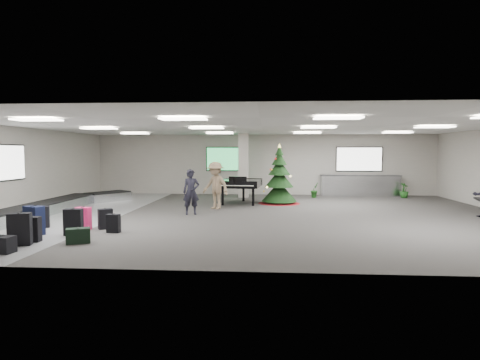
# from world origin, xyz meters

# --- Properties ---
(ground) EXTENTS (18.00, 18.00, 0.00)m
(ground) POSITION_xyz_m (0.00, 0.00, 0.00)
(ground) COLOR #34312F
(ground) RESTS_ON ground
(room_envelope) EXTENTS (18.02, 14.02, 3.21)m
(room_envelope) POSITION_xyz_m (-0.38, 0.67, 2.33)
(room_envelope) COLOR #A3A095
(room_envelope) RESTS_ON ground
(baggage_carousel) EXTENTS (2.28, 9.71, 0.43)m
(baggage_carousel) POSITION_xyz_m (-7.84, -0.08, 0.21)
(baggage_carousel) COLOR silver
(baggage_carousel) RESTS_ON ground
(service_counter) EXTENTS (4.05, 0.65, 1.08)m
(service_counter) POSITION_xyz_m (5.00, 6.65, 0.55)
(service_counter) COLOR silver
(service_counter) RESTS_ON ground
(suitcase_0) EXTENTS (0.58, 0.43, 0.82)m
(suitcase_0) POSITION_xyz_m (-5.79, -5.23, 0.40)
(suitcase_0) COLOR black
(suitcase_0) RESTS_ON ground
(suitcase_1) EXTENTS (0.50, 0.30, 0.75)m
(suitcase_1) POSITION_xyz_m (-5.07, -3.99, 0.37)
(suitcase_1) COLOR black
(suitcase_1) RESTS_ON ground
(pink_suitcase) EXTENTS (0.44, 0.28, 0.68)m
(pink_suitcase) POSITION_xyz_m (-5.18, -3.18, 0.33)
(pink_suitcase) COLOR #F31F62
(pink_suitcase) RESTS_ON ground
(suitcase_3) EXTENTS (0.45, 0.41, 0.62)m
(suitcase_3) POSITION_xyz_m (-4.57, -3.03, 0.30)
(suitcase_3) COLOR black
(suitcase_3) RESTS_ON ground
(navy_suitcase) EXTENTS (0.59, 0.47, 0.82)m
(navy_suitcase) POSITION_xyz_m (-6.16, -4.03, 0.40)
(navy_suitcase) COLOR black
(navy_suitcase) RESTS_ON ground
(suitcase_5) EXTENTS (0.45, 0.27, 0.66)m
(suitcase_5) POSITION_xyz_m (-5.74, -4.84, 0.32)
(suitcase_5) COLOR black
(suitcase_5) RESTS_ON ground
(green_duffel) EXTENTS (0.63, 0.49, 0.40)m
(green_duffel) POSITION_xyz_m (-4.50, -4.90, 0.19)
(green_duffel) COLOR black
(green_duffel) RESTS_ON ground
(suitcase_7) EXTENTS (0.37, 0.22, 0.54)m
(suitcase_7) POSITION_xyz_m (-4.13, -3.54, 0.26)
(suitcase_7) COLOR black
(suitcase_7) RESTS_ON ground
(suitcase_8) EXTENTS (0.50, 0.42, 0.67)m
(suitcase_8) POSITION_xyz_m (-6.54, -3.01, 0.32)
(suitcase_8) COLOR black
(suitcase_8) RESTS_ON ground
(black_duffel) EXTENTS (0.62, 0.40, 0.40)m
(black_duffel) POSITION_xyz_m (-5.78, -5.96, 0.19)
(black_duffel) COLOR black
(black_duffel) RESTS_ON ground
(christmas_tree) EXTENTS (1.85, 1.85, 2.64)m
(christmas_tree) POSITION_xyz_m (0.72, 3.25, 0.90)
(christmas_tree) COLOR maroon
(christmas_tree) RESTS_ON ground
(grand_piano) EXTENTS (1.88, 2.31, 1.24)m
(grand_piano) POSITION_xyz_m (-0.98, 3.11, 0.88)
(grand_piano) COLOR black
(grand_piano) RESTS_ON ground
(traveler_a) EXTENTS (0.69, 0.56, 1.65)m
(traveler_a) POSITION_xyz_m (-2.56, -0.13, 0.82)
(traveler_a) COLOR black
(traveler_a) RESTS_ON ground
(traveler_b) EXTENTS (1.40, 1.23, 1.88)m
(traveler_b) POSITION_xyz_m (-1.86, 1.34, 0.94)
(traveler_b) COLOR #8D7357
(traveler_b) RESTS_ON ground
(potted_plant_left) EXTENTS (0.54, 0.54, 0.77)m
(potted_plant_left) POSITION_xyz_m (2.56, 5.65, 0.38)
(potted_plant_left) COLOR #1B4416
(potted_plant_left) RESTS_ON ground
(potted_plant_right) EXTENTS (0.56, 0.56, 0.76)m
(potted_plant_right) POSITION_xyz_m (6.97, 5.82, 0.38)
(potted_plant_right) COLOR #1B4416
(potted_plant_right) RESTS_ON ground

